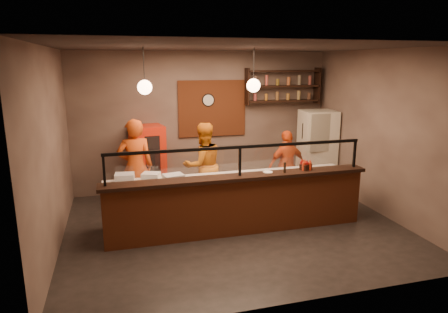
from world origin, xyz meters
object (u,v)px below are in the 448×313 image
object	(u,v)px
wall_clock	(208,100)
cook_right	(287,165)
cook_left	(135,167)
fridge	(317,149)
cook_mid	(203,165)
condiment_caddy	(306,167)
pizza_dough	(266,176)
red_cooler	(148,162)
pepper_mill	(285,167)

from	to	relation	value
wall_clock	cook_right	bearing A→B (deg)	-42.24
cook_left	fridge	size ratio (longest dim) A/B	1.03
cook_mid	cook_right	bearing A→B (deg)	166.69
cook_mid	condiment_caddy	bearing A→B (deg)	125.61
fridge	condiment_caddy	xyz separation A→B (m)	(-1.33, -2.06, 0.19)
cook_left	fridge	xyz separation A→B (m)	(4.28, 0.63, -0.03)
fridge	condiment_caddy	world-z (taller)	fridge
cook_right	pizza_dough	world-z (taller)	cook_right
red_cooler	wall_clock	bearing A→B (deg)	2.88
cook_right	pepper_mill	bearing A→B (deg)	55.96
cook_left	pizza_dough	bearing A→B (deg)	152.20
cook_right	pizza_dough	distance (m)	1.41
wall_clock	cook_left	size ratio (longest dim) A/B	0.16
wall_clock	condiment_caddy	distance (m)	3.11
red_cooler	pizza_dough	bearing A→B (deg)	-55.31
pizza_dough	pepper_mill	size ratio (longest dim) A/B	2.55
cook_right	cook_left	bearing A→B (deg)	-8.64
cook_mid	pizza_dough	distance (m)	1.47
wall_clock	red_cooler	bearing A→B (deg)	-167.97
red_cooler	condiment_caddy	size ratio (longest dim) A/B	8.68
pizza_dough	pepper_mill	world-z (taller)	pepper_mill
pizza_dough	cook_mid	bearing A→B (deg)	130.14
cook_left	cook_right	size ratio (longest dim) A/B	1.24
pepper_mill	cook_right	bearing A→B (deg)	64.09
cook_right	cook_mid	bearing A→B (deg)	-9.58
wall_clock	pizza_dough	bearing A→B (deg)	-77.32
red_cooler	pepper_mill	xyz separation A→B (m)	(2.17, -2.49, 0.35)
pizza_dough	condiment_caddy	distance (m)	0.74
cook_left	cook_mid	bearing A→B (deg)	178.49
cook_left	cook_mid	world-z (taller)	cook_left
pizza_dough	pepper_mill	xyz separation A→B (m)	(0.18, -0.41, 0.25)
pepper_mill	condiment_caddy	bearing A→B (deg)	11.35
cook_left	cook_right	distance (m)	3.22
cook_left	cook_mid	distance (m)	1.37
cook_mid	fridge	distance (m)	2.97
fridge	red_cooler	world-z (taller)	fridge
cook_mid	pepper_mill	world-z (taller)	cook_mid
wall_clock	pepper_mill	size ratio (longest dim) A/B	1.59
cook_mid	red_cooler	bearing A→B (deg)	-54.17
wall_clock	fridge	world-z (taller)	wall_clock
fridge	red_cooler	xyz separation A→B (m)	(-3.96, 0.34, -0.12)
cook_left	condiment_caddy	bearing A→B (deg)	151.84
condiment_caddy	cook_left	bearing A→B (deg)	154.11
wall_clock	fridge	xyz separation A→B (m)	(2.50, -0.65, -1.17)
fridge	cook_mid	bearing A→B (deg)	-161.47
cook_right	condiment_caddy	xyz separation A→B (m)	(-0.27, -1.40, 0.35)
red_cooler	cook_left	bearing A→B (deg)	-117.56
wall_clock	fridge	size ratio (longest dim) A/B	0.16
cook_right	fridge	xyz separation A→B (m)	(1.06, 0.65, 0.16)
cook_right	red_cooler	world-z (taller)	red_cooler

